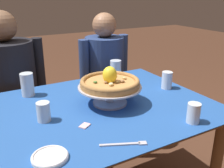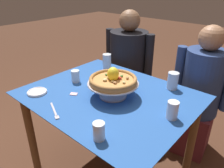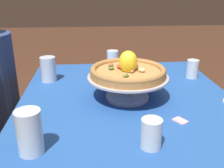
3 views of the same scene
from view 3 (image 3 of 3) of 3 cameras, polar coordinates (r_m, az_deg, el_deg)
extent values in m
cylinder|color=brown|center=(1.80, 13.30, -7.95)|extent=(0.06, 0.06, 0.72)
cylinder|color=brown|center=(1.74, -11.93, -9.04)|extent=(0.06, 0.06, 0.72)
cube|color=brown|center=(1.12, 3.58, -4.58)|extent=(1.10, 0.89, 0.02)
cube|color=#23519E|center=(1.12, 3.60, -3.91)|extent=(1.14, 0.93, 0.00)
cylinder|color=#B7B7C1|center=(1.14, 3.14, -2.81)|extent=(0.19, 0.19, 0.01)
cylinder|color=#B7B7C1|center=(1.13, 3.18, -0.62)|extent=(0.04, 0.04, 0.08)
cylinder|color=#B7B7C1|center=(1.11, 3.23, 1.54)|extent=(0.34, 0.34, 0.01)
cylinder|color=#BC8447|center=(1.11, 3.25, 2.32)|extent=(0.32, 0.32, 0.02)
torus|color=#A6743E|center=(1.10, 3.26, 3.11)|extent=(0.32, 0.32, 0.02)
ellipsoid|color=#C63D28|center=(1.12, 1.73, 3.81)|extent=(0.04, 0.03, 0.02)
ellipsoid|color=tan|center=(1.19, 2.95, 4.62)|extent=(0.03, 0.03, 0.01)
ellipsoid|color=beige|center=(1.09, 6.52, 3.05)|extent=(0.04, 0.04, 0.02)
ellipsoid|color=#996B42|center=(1.16, -0.28, 4.23)|extent=(0.03, 0.03, 0.01)
ellipsoid|color=#996B42|center=(1.08, 4.37, 2.80)|extent=(0.03, 0.02, 0.01)
ellipsoid|color=#996B42|center=(1.16, 5.17, 4.13)|extent=(0.03, 0.03, 0.01)
ellipsoid|color=tan|center=(1.13, 5.07, 3.69)|extent=(0.03, 0.02, 0.01)
ellipsoid|color=#4C7533|center=(1.03, 3.12, 1.91)|extent=(0.03, 0.03, 0.01)
ellipsoid|color=#996B42|center=(1.02, 2.80, 1.82)|extent=(0.02, 0.02, 0.01)
ellipsoid|color=#4C7533|center=(1.11, -0.16, 3.47)|extent=(0.03, 0.03, 0.01)
ellipsoid|color=yellow|center=(1.09, 3.76, 4.84)|extent=(0.10, 0.10, 0.09)
cylinder|color=silver|center=(0.80, -17.50, -9.97)|extent=(0.08, 0.08, 0.14)
cylinder|color=silver|center=(0.82, -17.18, -12.45)|extent=(0.07, 0.07, 0.05)
cylinder|color=white|center=(1.52, 0.12, 5.28)|extent=(0.07, 0.07, 0.11)
cylinder|color=silver|center=(1.53, 0.12, 4.40)|extent=(0.06, 0.06, 0.06)
cylinder|color=silver|center=(0.81, 8.55, -10.61)|extent=(0.06, 0.06, 0.09)
cylinder|color=silver|center=(0.82, 8.44, -12.33)|extent=(0.06, 0.06, 0.04)
cylinder|color=silver|center=(1.37, -13.70, 3.15)|extent=(0.08, 0.08, 0.13)
cylinder|color=silver|center=(1.37, -13.60, 1.99)|extent=(0.07, 0.07, 0.07)
cylinder|color=silver|center=(1.44, 17.09, 3.16)|extent=(0.06, 0.06, 0.10)
cylinder|color=silver|center=(1.45, 17.03, 2.69)|extent=(0.05, 0.05, 0.07)
cube|color=beige|center=(0.99, 14.64, -7.75)|extent=(0.06, 0.06, 0.00)
cube|color=maroon|center=(1.81, -23.17, -14.77)|extent=(0.32, 0.36, 0.42)
camera|label=1|loc=(1.35, 69.89, 12.73)|focal=40.80mm
camera|label=2|loc=(2.21, 28.89, 25.41)|focal=34.57mm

